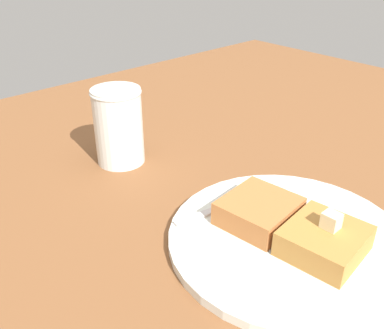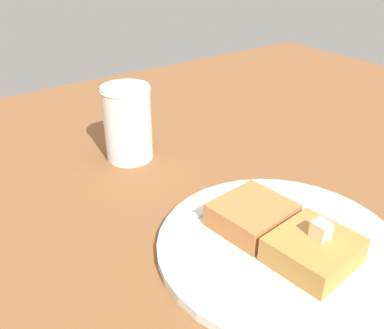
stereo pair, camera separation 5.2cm
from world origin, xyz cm
name	(u,v)px [view 2 (the right image)]	position (x,y,z in cm)	size (l,w,h in cm)	color
table_surface	(312,224)	(0.00, 0.00, 1.22)	(126.16, 126.16, 2.44)	brown
plate	(279,246)	(-1.97, 7.79, 3.01)	(25.57, 25.57, 1.04)	silver
toast_slice_left	(313,250)	(-5.81, 7.35, 4.84)	(7.25, 7.75, 2.72)	#B07836
toast_slice_middle	(252,215)	(1.87, 8.22, 4.84)	(7.25, 7.75, 2.72)	#B46B37
butter_pat_primary	(321,230)	(-5.87, 6.76, 7.04)	(1.67, 1.50, 1.67)	beige
fork	(239,204)	(5.68, 6.77, 3.66)	(4.49, 15.98, 0.36)	silver
syrup_jar	(128,125)	(25.61, 10.46, 7.52)	(7.00, 7.00, 10.86)	#3C1207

